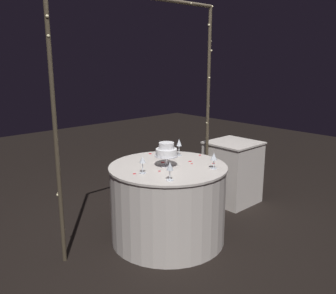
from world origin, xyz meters
TOP-DOWN VIEW (x-y plane):
  - ground_plane at (0.00, 0.00)m, footprint 12.00×12.00m
  - decorative_arch at (0.00, 0.33)m, footprint 1.92×0.06m
  - main_table at (0.00, 0.00)m, footprint 1.11×1.11m
  - side_table at (1.23, 0.17)m, footprint 0.56×0.56m
  - tiered_cake at (-0.03, -0.01)m, footprint 0.22×0.22m
  - wine_glass_0 at (0.24, -0.35)m, footprint 0.06×0.06m
  - wine_glass_1 at (0.33, 0.19)m, footprint 0.06×0.06m
  - wine_glass_2 at (-0.32, -0.02)m, footprint 0.06×0.06m
  - wine_glass_3 at (-0.28, -0.32)m, footprint 0.06×0.06m
  - rose_petal_0 at (-0.38, 0.02)m, footprint 0.04×0.03m
  - rose_petal_1 at (0.37, -0.24)m, footprint 0.04×0.03m
  - rose_petal_2 at (0.06, 0.10)m, footprint 0.04×0.05m
  - rose_petal_3 at (0.28, 0.19)m, footprint 0.04×0.04m
  - rose_petal_4 at (0.25, -0.04)m, footprint 0.04×0.03m
  - rose_petal_5 at (0.21, -0.11)m, footprint 0.03×0.02m
  - rose_petal_6 at (0.50, 0.05)m, footprint 0.04×0.04m
  - rose_petal_7 at (0.03, 0.12)m, footprint 0.03×0.04m
  - rose_petal_8 at (0.16, 0.44)m, footprint 0.03×0.04m
  - rose_petal_9 at (-0.17, -0.07)m, footprint 0.03×0.02m

SIDE VIEW (x-z plane):
  - ground_plane at x=0.00m, z-range 0.00..0.00m
  - main_table at x=0.00m, z-range 0.00..0.75m
  - side_table at x=1.23m, z-range 0.00..0.75m
  - rose_petal_0 at x=-0.38m, z-range 0.75..0.75m
  - rose_petal_1 at x=0.37m, z-range 0.75..0.75m
  - rose_petal_2 at x=0.06m, z-range 0.75..0.75m
  - rose_petal_3 at x=0.28m, z-range 0.75..0.75m
  - rose_petal_4 at x=0.25m, z-range 0.75..0.75m
  - rose_petal_5 at x=0.21m, z-range 0.75..0.75m
  - rose_petal_6 at x=0.50m, z-range 0.75..0.75m
  - rose_petal_7 at x=0.03m, z-range 0.75..0.75m
  - rose_petal_8 at x=0.16m, z-range 0.75..0.75m
  - rose_petal_9 at x=-0.17m, z-range 0.75..0.75m
  - wine_glass_0 at x=0.24m, z-range 0.78..0.93m
  - wine_glass_2 at x=-0.32m, z-range 0.78..0.93m
  - wine_glass_3 at x=-0.28m, z-range 0.78..0.94m
  - wine_glass_1 at x=0.33m, z-range 0.79..0.96m
  - tiered_cake at x=-0.03m, z-range 0.78..1.01m
  - decorative_arch at x=0.00m, z-range 0.33..2.61m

